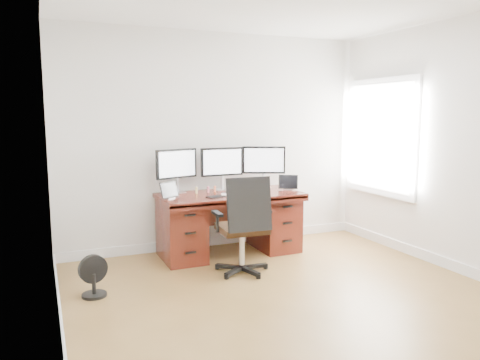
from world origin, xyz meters
name	(u,v)px	position (x,y,z in m)	size (l,w,h in m)	color
ground	(308,310)	(0.00, 0.00, 0.00)	(4.50, 4.50, 0.00)	olive
back_wall	(217,141)	(0.00, 2.25, 1.35)	(4.00, 0.10, 2.70)	white
right_wall	(474,148)	(2.00, 0.11, 1.35)	(0.10, 4.50, 2.70)	white
desk	(229,221)	(0.00, 1.83, 0.40)	(1.70, 0.80, 0.75)	#49170E
office_chair	(243,242)	(-0.14, 1.09, 0.35)	(0.62, 0.60, 1.06)	black
floor_fan	(94,277)	(-1.68, 1.05, 0.19)	(0.27, 0.23, 0.39)	black
monitor_left	(177,165)	(-0.58, 2.07, 1.09)	(0.54, 0.20, 0.53)	silver
monitor_center	(222,163)	(0.00, 2.07, 1.09)	(0.55, 0.14, 0.53)	silver
monitor_right	(264,161)	(0.58, 2.07, 1.09)	(0.52, 0.26, 0.53)	silver
tablet_left	(169,191)	(-0.76, 1.75, 0.84)	(0.24, 0.17, 0.19)	silver
tablet_right	(289,183)	(0.77, 1.75, 0.84)	(0.24, 0.18, 0.19)	silver
keyboard	(234,195)	(-0.01, 1.66, 0.76)	(0.29, 0.12, 0.01)	silver
trackpad	(252,194)	(0.20, 1.61, 0.76)	(0.12, 0.12, 0.01)	silver
drawing_tablet	(216,197)	(-0.25, 1.63, 0.76)	(0.20, 0.13, 0.01)	black
phone	(227,194)	(-0.05, 1.77, 0.76)	(0.12, 0.06, 0.01)	black
figurine_yellow	(196,190)	(-0.37, 1.95, 0.79)	(0.03, 0.03, 0.08)	#DBC775
figurine_pink	(208,189)	(-0.23, 1.95, 0.79)	(0.03, 0.03, 0.08)	pink
figurine_orange	(215,189)	(-0.14, 1.95, 0.79)	(0.03, 0.03, 0.08)	#F48856
figurine_brown	(237,187)	(0.15, 1.95, 0.79)	(0.03, 0.03, 0.08)	#98624A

